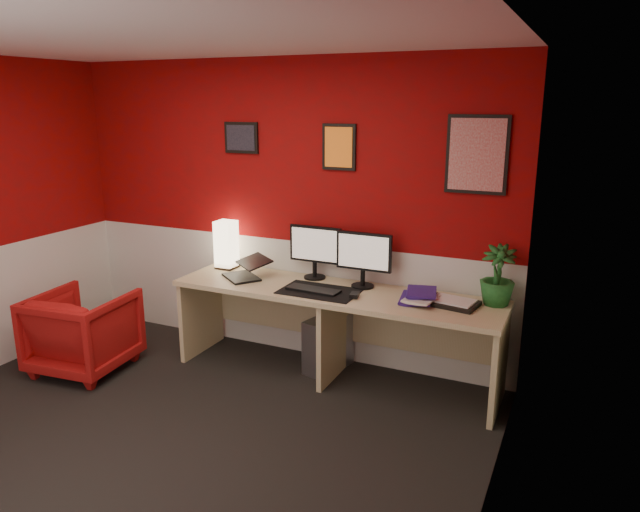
{
  "coord_description": "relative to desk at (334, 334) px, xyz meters",
  "views": [
    {
      "loc": [
        2.36,
        -2.62,
        2.15
      ],
      "look_at": [
        0.6,
        1.21,
        1.05
      ],
      "focal_mm": 33.34,
      "sensor_mm": 36.0,
      "label": 1
    }
  ],
  "objects": [
    {
      "name": "ceiling",
      "position": [
        -0.63,
        -1.41,
        2.13
      ],
      "size": [
        4.0,
        3.5,
        0.01
      ],
      "primitive_type": "cube",
      "color": "white",
      "rests_on": "ground"
    },
    {
      "name": "desk_mat",
      "position": [
        -0.09,
        -0.08,
        0.37
      ],
      "size": [
        0.6,
        0.38,
        0.01
      ],
      "primitive_type": "cube",
      "color": "black",
      "rests_on": "desk"
    },
    {
      "name": "monitor_left",
      "position": [
        -0.28,
        0.23,
        0.66
      ],
      "size": [
        0.45,
        0.06,
        0.58
      ],
      "primitive_type": "cube",
      "color": "black",
      "rests_on": "desk"
    },
    {
      "name": "art_right",
      "position": [
        0.96,
        0.33,
        1.42
      ],
      "size": [
        0.44,
        0.02,
        0.56
      ],
      "primitive_type": "cube",
      "color": "red",
      "rests_on": "wall_back"
    },
    {
      "name": "shoji_lamp",
      "position": [
        -1.11,
        0.19,
        0.56
      ],
      "size": [
        0.16,
        0.16,
        0.4
      ],
      "primitive_type": "cube",
      "color": "#FFE5B2",
      "rests_on": "desk"
    },
    {
      "name": "art_center",
      "position": [
        -0.11,
        0.33,
        1.44
      ],
      "size": [
        0.28,
        0.02,
        0.36
      ],
      "primitive_type": "cube",
      "color": "orange",
      "rests_on": "wall_back"
    },
    {
      "name": "pc_tower",
      "position": [
        -0.1,
        0.12,
        -0.14
      ],
      "size": [
        0.3,
        0.49,
        0.45
      ],
      "primitive_type": "cube",
      "rotation": [
        0.0,
        0.0,
        -0.25
      ],
      "color": "#99999E",
      "rests_on": "ground"
    },
    {
      "name": "wainscot_back",
      "position": [
        -0.63,
        0.34,
        0.14
      ],
      "size": [
        4.0,
        0.01,
        1.0
      ],
      "primitive_type": "cube",
      "color": "silver",
      "rests_on": "ground"
    },
    {
      "name": "wall_back",
      "position": [
        -0.63,
        0.34,
        0.89
      ],
      "size": [
        4.0,
        0.01,
        2.5
      ],
      "primitive_type": "cube",
      "color": "#990707",
      "rests_on": "ground"
    },
    {
      "name": "ground",
      "position": [
        -0.63,
        -1.41,
        -0.36
      ],
      "size": [
        4.0,
        3.5,
        0.01
      ],
      "primitive_type": "cube",
      "color": "black",
      "rests_on": "ground"
    },
    {
      "name": "keyboard",
      "position": [
        -0.14,
        -0.09,
        0.38
      ],
      "size": [
        0.43,
        0.16,
        0.02
      ],
      "primitive_type": "cube",
      "rotation": [
        0.0,
        0.0,
        -0.06
      ],
      "color": "black",
      "rests_on": "desk_mat"
    },
    {
      "name": "book_bottom",
      "position": [
        0.53,
        0.01,
        0.38
      ],
      "size": [
        0.28,
        0.34,
        0.03
      ],
      "primitive_type": "imported",
      "rotation": [
        0.0,
        0.0,
        0.16
      ],
      "color": "navy",
      "rests_on": "desk"
    },
    {
      "name": "zen_tray",
      "position": [
        0.91,
        0.04,
        0.38
      ],
      "size": [
        0.39,
        0.3,
        0.03
      ],
      "primitive_type": "cube",
      "rotation": [
        0.0,
        0.0,
        -0.16
      ],
      "color": "black",
      "rests_on": "desk"
    },
    {
      "name": "book_top",
      "position": [
        0.57,
        0.02,
        0.43
      ],
      "size": [
        0.27,
        0.33,
        0.03
      ],
      "primitive_type": "imported",
      "rotation": [
        0.0,
        0.0,
        0.23
      ],
      "color": "navy",
      "rests_on": "book_middle"
    },
    {
      "name": "book_middle",
      "position": [
        0.59,
        -0.01,
        0.4
      ],
      "size": [
        0.23,
        0.3,
        0.02
      ],
      "primitive_type": "imported",
      "rotation": [
        0.0,
        0.0,
        -0.13
      ],
      "color": "silver",
      "rests_on": "book_bottom"
    },
    {
      "name": "desk",
      "position": [
        0.0,
        0.0,
        0.0
      ],
      "size": [
        2.6,
        0.65,
        0.73
      ],
      "primitive_type": "cube",
      "color": "#C7B57F",
      "rests_on": "ground"
    },
    {
      "name": "armchair",
      "position": [
        -1.92,
        -0.72,
        -0.04
      ],
      "size": [
        0.77,
        0.79,
        0.66
      ],
      "primitive_type": "imported",
      "rotation": [
        0.0,
        0.0,
        3.24
      ],
      "color": "#AE1210",
      "rests_on": "ground"
    },
    {
      "name": "wainscot_right",
      "position": [
        1.36,
        -1.41,
        0.14
      ],
      "size": [
        0.01,
        3.5,
        1.0
      ],
      "primitive_type": "cube",
      "color": "silver",
      "rests_on": "ground"
    },
    {
      "name": "mouse",
      "position": [
        0.2,
        -0.1,
        0.39
      ],
      "size": [
        0.08,
        0.11,
        0.03
      ],
      "primitive_type": "cube",
      "rotation": [
        0.0,
        0.0,
        0.18
      ],
      "color": "black",
      "rests_on": "desk_mat"
    },
    {
      "name": "wall_right",
      "position": [
        1.37,
        -1.41,
        0.89
      ],
      "size": [
        0.01,
        3.5,
        2.5
      ],
      "primitive_type": "cube",
      "color": "#990707",
      "rests_on": "ground"
    },
    {
      "name": "laptop",
      "position": [
        -0.83,
        -0.02,
        0.47
      ],
      "size": [
        0.4,
        0.38,
        0.22
      ],
      "primitive_type": "cube",
      "rotation": [
        0.0,
        0.0,
        -0.65
      ],
      "color": "black",
      "rests_on": "desk"
    },
    {
      "name": "monitor_right",
      "position": [
        0.17,
        0.18,
        0.66
      ],
      "size": [
        0.45,
        0.06,
        0.58
      ],
      "primitive_type": "cube",
      "color": "black",
      "rests_on": "desk"
    },
    {
      "name": "potted_plant",
      "position": [
        1.18,
        0.18,
        0.58
      ],
      "size": [
        0.27,
        0.27,
        0.44
      ],
      "primitive_type": "imported",
      "rotation": [
        0.0,
        0.0,
        0.12
      ],
      "color": "#19591E",
      "rests_on": "desk"
    },
    {
      "name": "art_left",
      "position": [
        -1.01,
        0.33,
        1.49
      ],
      "size": [
        0.32,
        0.02,
        0.26
      ],
      "primitive_type": "cube",
      "color": "black",
      "rests_on": "wall_back"
    }
  ]
}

